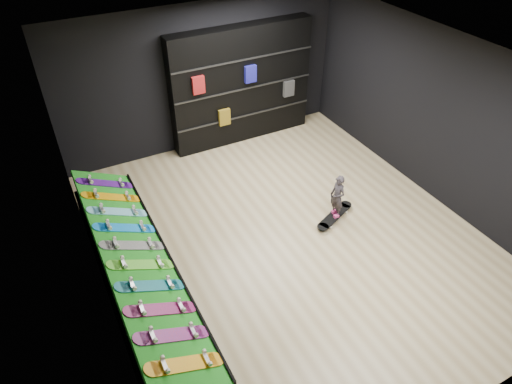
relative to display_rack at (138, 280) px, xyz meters
name	(u,v)px	position (x,y,z in m)	size (l,w,h in m)	color
floor	(287,237)	(2.55, 0.00, -0.25)	(6.00, 7.00, 0.01)	tan
ceiling	(297,68)	(2.55, 0.00, 2.75)	(6.00, 7.00, 0.01)	white
wall_back	(203,78)	(2.55, 3.50, 1.25)	(6.00, 0.02, 3.00)	black
wall_front	(481,344)	(2.55, -3.50, 1.25)	(6.00, 0.02, 3.00)	black
wall_left	(87,226)	(-0.45, 0.00, 1.25)	(0.02, 7.00, 3.00)	black
wall_right	(439,118)	(5.55, 0.00, 1.25)	(0.02, 7.00, 3.00)	black
display_rack	(138,280)	(0.00, 0.00, 0.00)	(0.90, 4.50, 0.50)	black
turf_ramp	(136,256)	(0.05, 0.00, 0.46)	(1.00, 4.50, 0.04)	#116B11
back_shelving	(241,85)	(3.34, 3.32, 1.00)	(3.12, 0.36, 2.49)	black
floor_skateboard	(335,217)	(3.53, 0.01, -0.21)	(0.98, 0.22, 0.09)	black
child	(336,204)	(3.53, 0.01, 0.09)	(0.19, 0.13, 0.49)	black
display_board_0	(185,364)	(0.06, -1.90, 0.49)	(0.98, 0.22, 0.09)	orange
display_board_1	(173,335)	(0.06, -1.48, 0.49)	(0.98, 0.22, 0.09)	#2626BF
display_board_2	(161,309)	(0.06, -1.06, 0.49)	(0.98, 0.22, 0.09)	#E5198C
display_board_3	(151,286)	(0.06, -0.63, 0.49)	(0.98, 0.22, 0.09)	#0C8C99
display_board_4	(141,265)	(0.06, -0.21, 0.49)	(0.98, 0.22, 0.09)	green
display_board_5	(133,245)	(0.06, 0.21, 0.49)	(0.98, 0.22, 0.09)	black
display_board_6	(125,228)	(0.06, 0.63, 0.49)	(0.98, 0.22, 0.09)	blue
display_board_7	(118,212)	(0.06, 1.06, 0.49)	(0.98, 0.22, 0.09)	#0CB2E5
display_board_8	(112,197)	(0.06, 1.48, 0.49)	(0.98, 0.22, 0.09)	yellow
display_board_9	(105,183)	(0.06, 1.90, 0.49)	(0.98, 0.22, 0.09)	purple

